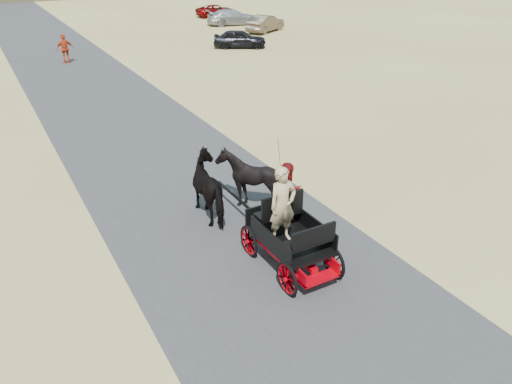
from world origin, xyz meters
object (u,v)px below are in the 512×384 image
carriage (290,252)px  horse_left (213,188)px  car_c (233,17)px  car_a (240,39)px  car_b (265,23)px  horse_right (249,179)px  pedestrian (65,49)px  car_d (217,11)px

carriage → horse_left: bearing=100.4°
car_c → car_a: bearing=165.7°
horse_left → car_b: size_ratio=0.50×
car_b → car_c: (-0.67, 4.49, -0.00)m
carriage → car_a: 25.90m
horse_right → car_c: horse_right is taller
pedestrian → car_c: 17.68m
pedestrian → car_d: size_ratio=0.43×
horse_right → car_a: (10.45, 20.45, -0.24)m
horse_left → carriage: bearing=100.4°
horse_left → car_a: (11.55, 20.45, -0.23)m
car_d → carriage: bearing=162.5°
horse_left → pedestrian: 21.39m
car_a → car_c: bearing=4.9°
horse_right → car_a: horse_right is taller
carriage → pedestrian: 24.40m
carriage → car_b: (15.86, 28.24, 0.30)m
horse_right → car_d: (15.59, 34.95, -0.29)m
car_a → car_c: size_ratio=0.80×
car_d → car_b: bearing=-176.1°
car_b → car_c: size_ratio=0.89×
pedestrian → carriage: bearing=84.3°
carriage → car_c: bearing=65.1°
carriage → car_c: size_ratio=0.53×
carriage → horse_left: horse_left is taller
car_a → car_b: car_b is taller
carriage → horse_right: 3.09m
horse_left → car_d: bearing=-115.5°
car_b → car_d: 9.71m
horse_right → pedestrian: 21.42m
car_b → car_c: 4.54m
carriage → car_b: 32.39m
car_a → car_b: 6.82m
horse_right → car_d: horse_right is taller
pedestrian → car_c: pedestrian is taller
horse_left → car_c: 33.63m
carriage → car_d: car_d is taller
pedestrian → car_b: 16.72m
carriage → horse_left: size_ratio=1.20×
horse_right → pedestrian: pedestrian is taller
car_c → car_d: 5.31m
carriage → car_d: (16.14, 37.95, 0.20)m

